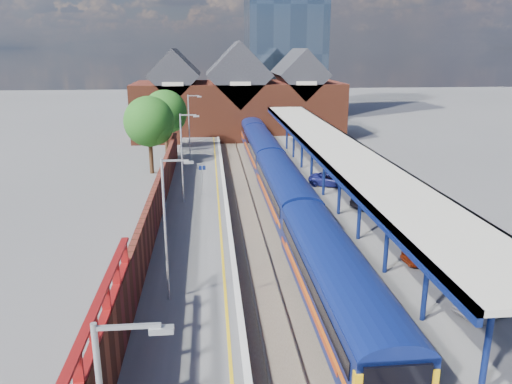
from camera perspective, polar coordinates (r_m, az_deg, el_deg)
The scene contains 23 objects.
ground at distance 48.11m, azimuth -0.03°, elevation 0.73°, with size 240.00×240.00×0.00m, color #5B5B5E.
ballast_bed at distance 38.60m, azimuth 1.36°, elevation -3.15°, with size 6.00×76.00×0.06m, color #473D33.
rails at distance 38.57m, azimuth 1.36°, elevation -3.02°, with size 4.51×76.00×0.14m.
left_platform at distance 38.22m, azimuth -6.86°, elevation -2.72°, with size 5.00×76.00×1.00m, color #565659.
right_platform at distance 39.57m, azimuth 10.03°, elevation -2.19°, with size 6.00×76.00×1.00m, color #565659.
coping_left at distance 38.05m, azimuth -3.35°, elevation -1.88°, with size 0.30×76.00×0.05m, color silver.
coping_right at distance 38.76m, azimuth 6.00°, elevation -1.60°, with size 0.30×76.00×0.05m, color silver.
yellow_line at distance 38.05m, azimuth -4.25°, elevation -1.93°, with size 0.14×76.00×0.01m, color yellow.
train at distance 47.66m, azimuth 1.77°, elevation 3.20°, with size 2.90×65.91×3.45m.
canopy at distance 40.08m, azimuth 8.92°, elevation 5.12°, with size 4.50×52.00×4.48m.
lamp_post_b at distance 23.59m, azimuth -10.03°, elevation -3.37°, with size 1.48×0.18×7.00m.
lamp_post_c at distance 39.02m, azimuth -8.29°, elevation 4.46°, with size 1.48×0.18×7.00m.
lamp_post_d at distance 54.77m, azimuth -7.53°, elevation 7.82°, with size 1.48×0.18×7.00m.
platform_sign at distance 41.43m, azimuth -6.15°, elevation 1.95°, with size 0.55×0.08×2.50m.
brick_wall at distance 31.68m, azimuth -11.93°, elevation -3.24°, with size 0.35×50.00×3.86m.
station_building at distance 74.67m, azimuth -2.07°, elevation 10.48°, with size 30.00×12.12×13.78m.
glass_tower at distance 97.53m, azimuth 3.29°, elevation 20.46°, with size 14.20×14.20×40.30m.
tree_near at distance 52.95m, azimuth -11.97°, elevation 7.72°, with size 5.20×5.20×8.10m.
tree_far at distance 60.75m, azimuth -10.21°, elevation 8.85°, with size 5.20×5.20×8.10m.
parked_car_red at distance 30.13m, azimuth 19.67°, elevation -6.58°, with size 1.46×3.63×1.24m, color maroon.
parked_car_silver at distance 25.75m, azimuth 25.42°, elevation -11.22°, with size 1.30×3.74×1.23m, color #9B9B9F.
parked_car_dark at distance 39.38m, azimuth 13.84°, elevation -0.72°, with size 1.89×4.66×1.35m, color black.
parked_car_blue at distance 44.61m, azimuth 8.79°, elevation 1.41°, with size 1.94×4.20×1.17m, color navy.
Camera 1 is at (-4.33, -16.18, 12.75)m, focal length 35.00 mm.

